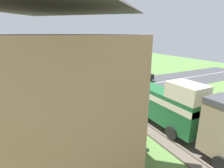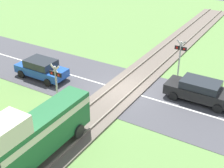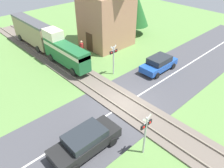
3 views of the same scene
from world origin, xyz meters
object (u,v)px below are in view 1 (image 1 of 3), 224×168
at_px(station_building, 52,86).
at_px(car_near_crossing, 136,76).
at_px(car_far_side, 45,99).
at_px(pedestrian_by_station, 134,134).
at_px(crossing_signal_east_approach, 98,87).
at_px(crossing_signal_west_approach, 110,66).
at_px(train, 219,127).

bearing_deg(station_building, car_near_crossing, -136.62).
bearing_deg(car_far_side, pedestrian_by_station, 113.80).
distance_m(crossing_signal_east_approach, station_building, 7.35).
bearing_deg(crossing_signal_west_approach, crossing_signal_east_approach, 57.62).
distance_m(train, car_far_side, 12.25).
bearing_deg(car_near_crossing, crossing_signal_west_approach, -46.14).
xyz_separation_m(train, crossing_signal_east_approach, (2.51, -7.99, 0.04)).
xyz_separation_m(train, station_building, (6.71, -2.38, 2.26)).
xyz_separation_m(car_near_crossing, crossing_signal_west_approach, (2.42, -2.52, 1.13)).
bearing_deg(train, car_far_side, -59.46).
bearing_deg(crossing_signal_west_approach, car_far_side, 31.79).
height_order(car_near_crossing, crossing_signal_east_approach, crossing_signal_east_approach).
relative_size(train, car_near_crossing, 3.08).
xyz_separation_m(car_near_crossing, station_building, (11.65, 11.01, 3.34)).
height_order(train, crossing_signal_east_approach, train).
distance_m(car_near_crossing, station_building, 16.37).
xyz_separation_m(crossing_signal_east_approach, pedestrian_by_station, (0.24, 5.29, -1.13)).
relative_size(crossing_signal_west_approach, crossing_signal_east_approach, 1.00).
xyz_separation_m(train, crossing_signal_west_approach, (-2.51, -15.91, 0.04)).
bearing_deg(crossing_signal_east_approach, car_near_crossing, -144.04).
bearing_deg(station_building, pedestrian_by_station, -175.46).
xyz_separation_m(car_far_side, station_building, (0.51, 8.13, 3.36)).
height_order(car_near_crossing, pedestrian_by_station, pedestrian_by_station).
bearing_deg(car_far_side, crossing_signal_west_approach, -148.21).
distance_m(train, crossing_signal_west_approach, 16.11).
relative_size(crossing_signal_east_approach, station_building, 0.35).
distance_m(station_building, pedestrian_by_station, 5.19).
height_order(car_far_side, pedestrian_by_station, pedestrian_by_station).
relative_size(car_near_crossing, car_far_side, 1.10).
xyz_separation_m(car_near_crossing, pedestrian_by_station, (7.69, 10.69, 0.00)).
height_order(train, station_building, station_building).
height_order(station_building, pedestrian_by_station, station_building).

